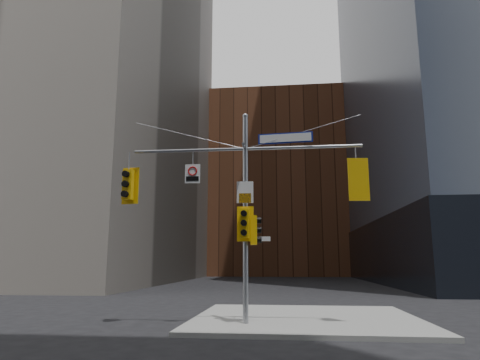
% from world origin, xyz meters
% --- Properties ---
extents(ground, '(160.00, 160.00, 0.00)m').
position_xyz_m(ground, '(0.00, 0.00, 0.00)').
color(ground, black).
rests_on(ground, ground).
extents(sidewalk_corner, '(8.00, 8.00, 0.15)m').
position_xyz_m(sidewalk_corner, '(2.00, 4.00, 0.07)').
color(sidewalk_corner, gray).
rests_on(sidewalk_corner, ground).
extents(brick_midrise, '(26.00, 20.00, 28.00)m').
position_xyz_m(brick_midrise, '(0.00, 58.00, 14.00)').
color(brick_midrise, brown).
rests_on(brick_midrise, ground).
extents(signal_assembly, '(8.00, 0.80, 7.30)m').
position_xyz_m(signal_assembly, '(0.00, 1.99, 4.42)').
color(signal_assembly, gray).
rests_on(signal_assembly, ground).
extents(traffic_light_west_arm, '(0.63, 0.54, 1.33)m').
position_xyz_m(traffic_light_west_arm, '(-4.19, 2.01, 4.80)').
color(traffic_light_west_arm, '#E6AC0C').
rests_on(traffic_light_west_arm, ground).
extents(traffic_light_east_arm, '(0.69, 0.58, 1.44)m').
position_xyz_m(traffic_light_east_arm, '(3.76, 1.99, 4.80)').
color(traffic_light_east_arm, '#E6AC0C').
rests_on(traffic_light_east_arm, ground).
extents(traffic_light_pole_side, '(0.39, 0.33, 0.98)m').
position_xyz_m(traffic_light_pole_side, '(0.32, 2.00, 3.16)').
color(traffic_light_pole_side, '#E6AC0C').
rests_on(traffic_light_pole_side, ground).
extents(traffic_light_pole_front, '(0.56, 0.45, 1.17)m').
position_xyz_m(traffic_light_pole_front, '(0.00, 1.73, 3.37)').
color(traffic_light_pole_front, '#E6AC0C').
rests_on(traffic_light_pole_front, ground).
extents(street_sign_blade, '(1.90, 0.21, 0.37)m').
position_xyz_m(street_sign_blade, '(1.40, 2.00, 6.35)').
color(street_sign_blade, navy).
rests_on(street_sign_blade, ground).
extents(regulatory_sign_arm, '(0.54, 0.06, 0.67)m').
position_xyz_m(regulatory_sign_arm, '(-1.86, 1.97, 5.17)').
color(regulatory_sign_arm, silver).
rests_on(regulatory_sign_arm, ground).
extents(regulatory_sign_pole, '(0.57, 0.06, 0.74)m').
position_xyz_m(regulatory_sign_pole, '(0.00, 1.88, 4.43)').
color(regulatory_sign_pole, silver).
rests_on(regulatory_sign_pole, ground).
extents(street_blade_ew, '(0.77, 0.12, 0.15)m').
position_xyz_m(street_blade_ew, '(0.45, 2.00, 2.87)').
color(street_blade_ew, silver).
rests_on(street_blade_ew, ground).
extents(street_blade_ns, '(0.11, 0.80, 0.16)m').
position_xyz_m(street_blade_ns, '(0.00, 2.45, 2.79)').
color(street_blade_ns, '#145926').
rests_on(street_blade_ns, ground).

